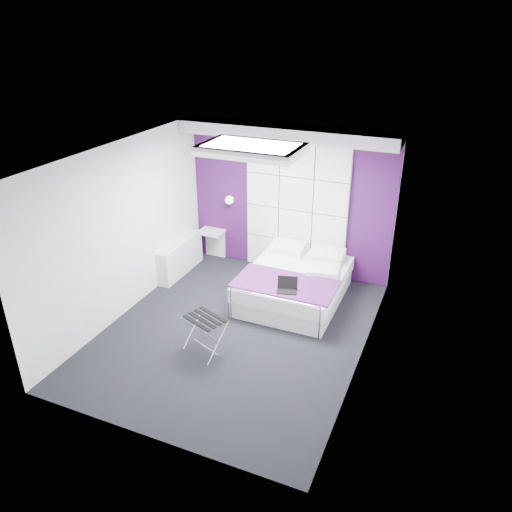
{
  "coord_description": "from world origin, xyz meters",
  "views": [
    {
      "loc": [
        2.65,
        -5.46,
        4.15
      ],
      "look_at": [
        0.17,
        0.35,
        1.1
      ],
      "focal_mm": 35.0,
      "sensor_mm": 36.0,
      "label": 1
    }
  ],
  "objects_px": {
    "bed": "(295,284)",
    "nightstand": "(211,232)",
    "laptop": "(288,287)",
    "luggage_rack": "(206,335)",
    "radiator": "(180,257)",
    "wall_lamp": "(230,199)"
  },
  "relations": [
    {
      "from": "bed",
      "to": "nightstand",
      "type": "relative_size",
      "value": 4.14
    },
    {
      "from": "nightstand",
      "to": "luggage_rack",
      "type": "height_order",
      "value": "nightstand"
    },
    {
      "from": "radiator",
      "to": "laptop",
      "type": "distance_m",
      "value": 2.41
    },
    {
      "from": "laptop",
      "to": "wall_lamp",
      "type": "bearing_deg",
      "value": 122.89
    },
    {
      "from": "laptop",
      "to": "luggage_rack",
      "type": "bearing_deg",
      "value": -138.38
    },
    {
      "from": "wall_lamp",
      "to": "bed",
      "type": "xyz_separation_m",
      "value": [
        1.53,
        -0.85,
        -0.94
      ]
    },
    {
      "from": "radiator",
      "to": "nightstand",
      "type": "height_order",
      "value": "radiator"
    },
    {
      "from": "radiator",
      "to": "bed",
      "type": "relative_size",
      "value": 0.65
    },
    {
      "from": "bed",
      "to": "luggage_rack",
      "type": "xyz_separation_m",
      "value": [
        -0.65,
        -1.79,
        -0.01
      ]
    },
    {
      "from": "wall_lamp",
      "to": "nightstand",
      "type": "xyz_separation_m",
      "value": [
        -0.39,
        -0.04,
        -0.67
      ]
    },
    {
      "from": "wall_lamp",
      "to": "radiator",
      "type": "bearing_deg",
      "value": -130.1
    },
    {
      "from": "bed",
      "to": "laptop",
      "type": "relative_size",
      "value": 6.36
    },
    {
      "from": "bed",
      "to": "wall_lamp",
      "type": "bearing_deg",
      "value": 150.98
    },
    {
      "from": "bed",
      "to": "luggage_rack",
      "type": "distance_m",
      "value": 1.9
    },
    {
      "from": "radiator",
      "to": "nightstand",
      "type": "distance_m",
      "value": 0.8
    },
    {
      "from": "wall_lamp",
      "to": "bed",
      "type": "distance_m",
      "value": 1.99
    },
    {
      "from": "wall_lamp",
      "to": "nightstand",
      "type": "bearing_deg",
      "value": -174.09
    },
    {
      "from": "radiator",
      "to": "nightstand",
      "type": "xyz_separation_m",
      "value": [
        0.25,
        0.72,
        0.25
      ]
    },
    {
      "from": "radiator",
      "to": "laptop",
      "type": "relative_size",
      "value": 4.13
    },
    {
      "from": "nightstand",
      "to": "radiator",
      "type": "bearing_deg",
      "value": -109.4
    },
    {
      "from": "wall_lamp",
      "to": "luggage_rack",
      "type": "relative_size",
      "value": 0.28
    },
    {
      "from": "wall_lamp",
      "to": "radiator",
      "type": "height_order",
      "value": "wall_lamp"
    }
  ]
}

